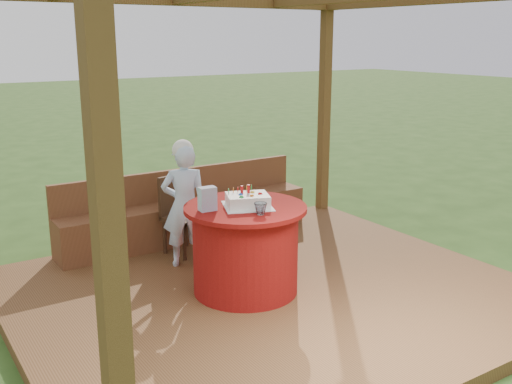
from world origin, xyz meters
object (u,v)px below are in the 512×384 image
Objects in this scene: bench at (187,217)px; elderly_woman at (184,203)px; drinking_glass at (260,209)px; birthday_cake at (248,200)px; gift_bag at (207,199)px; table at (245,248)px; chair at (180,211)px.

bench is 2.30× the size of elderly_woman.
bench is at bearing 82.81° from drinking_glass.
elderly_woman reaches higher than birthday_cake.
elderly_woman reaches higher than bench.
gift_bag reaches higher than bench.
elderly_woman is at bearing 82.47° from gift_bag.
drinking_glass reaches higher than table.
table is 0.54m from drinking_glass.
elderly_woman is at bearing -117.44° from bench.
table is 0.62m from gift_bag.
bench is 5.55× the size of birthday_cake.
birthday_cake reaches higher than chair.
drinking_glass reaches higher than chair.
chair is 0.65× the size of elderly_woman.
birthday_cake reaches higher than drinking_glass.
elderly_woman is 0.96m from birthday_cake.
chair is 0.45m from elderly_woman.
chair is 1.36m from birthday_cake.
table is 0.85× the size of elderly_woman.
table is at bearing -88.34° from chair.
birthday_cake reaches higher than bench.
chair is 1.61m from drinking_glass.
chair is at bearing 91.66° from table.
birthday_cake is at bearing -65.64° from table.
elderly_woman reaches higher than drinking_glass.
drinking_glass is at bearing -95.74° from table.
chair is at bearing 71.21° from elderly_woman.
table is at bearing 84.26° from drinking_glass.
bench is 0.47m from chair.
bench is 1.76m from birthday_cake.
table is at bearing -79.57° from elderly_woman.
chair reaches higher than table.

